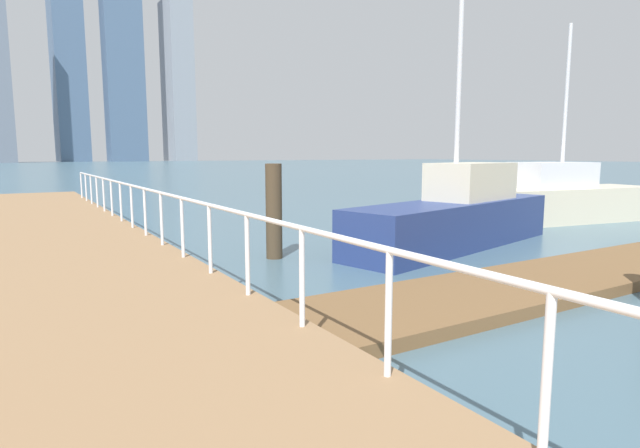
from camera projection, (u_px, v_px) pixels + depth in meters
name	position (u px, v px, depth m)	size (l,w,h in m)	color
ground_plane	(200.00, 217.00, 18.16)	(300.00, 300.00, 0.00)	#476675
floating_dock	(612.00, 268.00, 9.64)	(14.74, 2.00, 0.18)	brown
boardwalk_railing	(209.00, 220.00, 7.77)	(0.06, 31.63, 1.08)	white
dock_piling_3	(274.00, 211.00, 10.86)	(0.35, 0.35, 2.01)	#473826
moored_boat_0	(558.00, 199.00, 16.87)	(7.10, 2.99, 6.29)	beige
moored_boat_3	(457.00, 215.00, 12.35)	(6.99, 3.18, 8.57)	navy
skyline_tower_2	(64.00, 9.00, 149.92)	(8.32, 13.60, 88.19)	slate
skyline_tower_3	(122.00, 45.00, 153.42)	(10.90, 6.77, 68.80)	slate
skyline_tower_4	(178.00, 82.00, 166.54)	(7.32, 13.14, 50.79)	#8C939E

